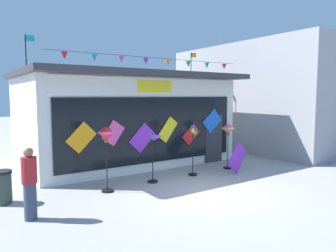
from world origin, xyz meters
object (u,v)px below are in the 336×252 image
wind_spinner_center_right (228,133)px  wind_spinner_left (156,148)px  wind_spinner_far_left (106,141)px  trash_bin (2,187)px  kite_shop_building (123,117)px  wind_spinner_center_left (193,144)px  display_kite_on_ground (237,157)px  person_near_camera (30,183)px

wind_spinner_center_right → wind_spinner_left: bearing=-179.4°
wind_spinner_far_left → trash_bin: wind_spinner_far_left is taller
kite_shop_building → wind_spinner_center_right: bearing=-57.0°
wind_spinner_left → wind_spinner_center_left: wind_spinner_center_left is taller
wind_spinner_center_right → display_kite_on_ground: bearing=-105.5°
kite_shop_building → trash_bin: 6.44m
wind_spinner_left → wind_spinner_center_right: (3.28, 0.03, 0.26)m
display_kite_on_ground → wind_spinner_center_left: bearing=158.6°
wind_spinner_far_left → wind_spinner_center_left: size_ratio=1.07×
kite_shop_building → wind_spinner_left: (-0.73, -3.96, -0.77)m
wind_spinner_far_left → wind_spinner_center_right: 5.07m
wind_spinner_far_left → trash_bin: bearing=168.0°
wind_spinner_far_left → trash_bin: 2.97m
person_near_camera → kite_shop_building: bearing=68.1°
wind_spinner_left → trash_bin: (-4.48, 0.46, -0.67)m
wind_spinner_center_left → person_near_camera: size_ratio=1.08×
kite_shop_building → wind_spinner_center_left: kite_shop_building is taller
wind_spinner_center_right → person_near_camera: 7.47m
wind_spinner_center_right → trash_bin: bearing=176.8°
kite_shop_building → trash_bin: bearing=-146.1°
person_near_camera → display_kite_on_ground: size_ratio=1.56×
wind_spinner_far_left → person_near_camera: 2.60m
wind_spinner_center_left → person_near_camera: wind_spinner_center_left is taller
wind_spinner_far_left → display_kite_on_ground: wind_spinner_far_left is taller
trash_bin → display_kite_on_ground: size_ratio=0.82×
wind_spinner_far_left → person_near_camera: wind_spinner_far_left is taller
wind_spinner_center_left → person_near_camera: bearing=-169.2°
display_kite_on_ground → wind_spinner_far_left: bearing=173.6°
wind_spinner_far_left → wind_spinner_center_right: (5.06, 0.15, -0.15)m
wind_spinner_center_right → trash_bin: (-7.76, 0.43, -0.93)m
wind_spinner_left → person_near_camera: size_ratio=0.95×
kite_shop_building → display_kite_on_ground: 5.35m
wind_spinner_left → wind_spinner_center_right: bearing=0.6°
display_kite_on_ground → kite_shop_building: bearing=117.0°
wind_spinner_far_left → wind_spinner_left: 1.83m
wind_spinner_far_left → display_kite_on_ground: (4.87, -0.55, -0.94)m
wind_spinner_left → trash_bin: 4.55m
wind_spinner_center_right → display_kite_on_ground: size_ratio=1.62×
wind_spinner_left → display_kite_on_ground: bearing=-12.1°
wind_spinner_far_left → wind_spinner_center_right: size_ratio=1.11×
wind_spinner_center_right → trash_bin: 7.83m
person_near_camera → trash_bin: bearing=125.7°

